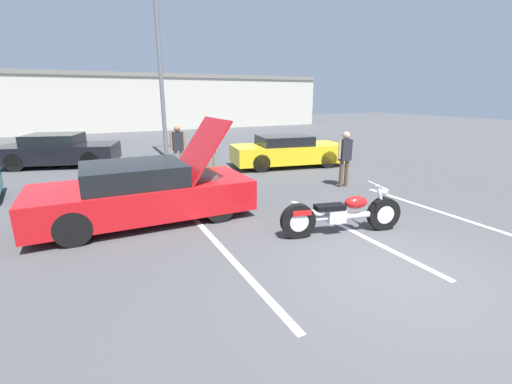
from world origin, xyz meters
name	(u,v)px	position (x,y,z in m)	size (l,w,h in m)	color
ground_plane	(391,272)	(0.00, 0.00, 0.00)	(80.00, 80.00, 0.00)	#474749
parking_stripe_foreground	(229,257)	(-2.10, 1.64, 0.00)	(0.12, 4.54, 0.01)	white
parking_stripe_middle	(351,230)	(0.63, 1.64, 0.00)	(0.12, 4.54, 0.01)	white
parking_stripe_back	(439,211)	(3.35, 1.64, 0.00)	(0.12, 4.54, 0.01)	white
far_building	(137,100)	(0.00, 26.89, 2.34)	(32.00, 4.20, 4.40)	beige
light_pole	(162,60)	(-0.87, 12.09, 4.14)	(1.21, 0.28, 7.51)	slate
motorcycle	(342,214)	(0.33, 1.63, 0.41)	(2.54, 0.89, 0.98)	black
show_car_hood_open	(145,192)	(-3.08, 4.21, 0.64)	(4.64, 1.95, 2.20)	red
parked_car_right_row	(287,151)	(2.95, 8.05, 0.59)	(4.60, 2.47, 1.21)	yellow
parked_car_mid_row	(59,151)	(-5.12, 12.08, 0.61)	(4.57, 3.02, 1.26)	black
spectator_near_motorcycle	(178,145)	(-1.22, 8.66, 1.02)	(0.52, 0.22, 1.71)	gray
spectator_by_show_car	(211,145)	(-0.21, 7.97, 1.04)	(0.52, 0.23, 1.75)	gray
spectator_midground	(345,154)	(2.83, 4.54, 1.00)	(0.52, 0.22, 1.68)	brown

